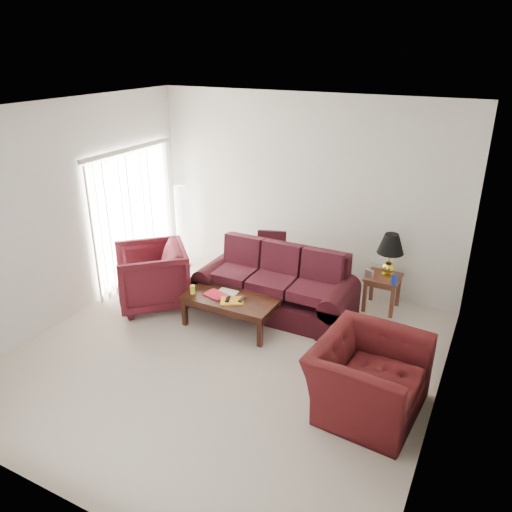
{
  "coord_description": "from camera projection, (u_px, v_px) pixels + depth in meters",
  "views": [
    {
      "loc": [
        2.78,
        -4.53,
        3.64
      ],
      "look_at": [
        0.0,
        0.85,
        1.05
      ],
      "focal_mm": 35.0,
      "sensor_mm": 36.0,
      "label": 1
    }
  ],
  "objects": [
    {
      "name": "table_lamp",
      "position": [
        390.0,
        255.0,
        7.13
      ],
      "size": [
        0.45,
        0.45,
        0.64
      ],
      "primitive_type": null,
      "rotation": [
        0.0,
        0.0,
        -0.19
      ],
      "color": "gold",
      "rests_on": "end_table"
    },
    {
      "name": "remote_b",
      "position": [
        242.0,
        299.0,
        6.7
      ],
      "size": [
        0.05,
        0.16,
        0.02
      ],
      "primitive_type": "cube",
      "rotation": [
        0.0,
        0.0,
        0.05
      ],
      "color": "black",
      "rests_on": "coffee_table"
    },
    {
      "name": "sofa",
      "position": [
        275.0,
        283.0,
        7.17
      ],
      "size": [
        2.37,
        1.21,
        0.93
      ],
      "primitive_type": null,
      "rotation": [
        0.0,
        0.0,
        0.1
      ],
      "color": "black",
      "rests_on": "ground"
    },
    {
      "name": "blinds",
      "position": [
        135.0,
        217.0,
        7.97
      ],
      "size": [
        0.1,
        2.0,
        2.16
      ],
      "primitive_type": "cube",
      "color": "silver",
      "rests_on": "ground"
    },
    {
      "name": "coffee_table",
      "position": [
        231.0,
        312.0,
        6.89
      ],
      "size": [
        1.43,
        1.05,
        0.45
      ],
      "primitive_type": null,
      "rotation": [
        0.0,
        0.0,
        0.36
      ],
      "color": "black",
      "rests_on": "ground"
    },
    {
      "name": "throw_pillow",
      "position": [
        272.0,
        245.0,
        7.8
      ],
      "size": [
        0.49,
        0.35,
        0.46
      ],
      "primitive_type": "cube",
      "rotation": [
        -0.21,
        0.0,
        0.34
      ],
      "color": "black",
      "rests_on": "sofa"
    },
    {
      "name": "clock",
      "position": [
        369.0,
        274.0,
        7.16
      ],
      "size": [
        0.13,
        0.09,
        0.12
      ],
      "primitive_type": "cube",
      "rotation": [
        0.0,
        0.0,
        -0.43
      ],
      "color": "silver",
      "rests_on": "end_table"
    },
    {
      "name": "magazine_red",
      "position": [
        215.0,
        295.0,
        6.85
      ],
      "size": [
        0.34,
        0.28,
        0.02
      ],
      "primitive_type": "cube",
      "rotation": [
        0.0,
        0.0,
        -0.23
      ],
      "color": "red",
      "rests_on": "coffee_table"
    },
    {
      "name": "picture_frame",
      "position": [
        377.0,
        263.0,
        7.45
      ],
      "size": [
        0.13,
        0.16,
        0.05
      ],
      "primitive_type": "cube",
      "rotation": [
        1.36,
        0.0,
        0.01
      ],
      "color": "#BABBBF",
      "rests_on": "end_table"
    },
    {
      "name": "armchair_left",
      "position": [
        152.0,
        276.0,
        7.38
      ],
      "size": [
        1.42,
        1.42,
        0.92
      ],
      "primitive_type": "imported",
      "rotation": [
        0.0,
        0.0,
        -0.82
      ],
      "color": "#450F18",
      "rests_on": "ground"
    },
    {
      "name": "floor_lamp",
      "position": [
        182.0,
        227.0,
        8.57
      ],
      "size": [
        0.25,
        0.25,
        1.47
      ],
      "primitive_type": null,
      "rotation": [
        0.0,
        0.0,
        -0.03
      ],
      "color": "white",
      "rests_on": "ground"
    },
    {
      "name": "end_table",
      "position": [
        382.0,
        292.0,
        7.33
      ],
      "size": [
        0.49,
        0.49,
        0.53
      ],
      "primitive_type": null,
      "rotation": [
        0.0,
        0.0,
        0.01
      ],
      "color": "#5D2B20",
      "rests_on": "ground"
    },
    {
      "name": "blue_canister",
      "position": [
        394.0,
        280.0,
        6.95
      ],
      "size": [
        0.11,
        0.11,
        0.14
      ],
      "primitive_type": "cylinder",
      "rotation": [
        0.0,
        0.0,
        -0.27
      ],
      "color": "#18309F",
      "rests_on": "end_table"
    },
    {
      "name": "magazine_orange",
      "position": [
        232.0,
        301.0,
        6.69
      ],
      "size": [
        0.38,
        0.35,
        0.02
      ],
      "primitive_type": "cube",
      "rotation": [
        0.0,
        0.0,
        0.48
      ],
      "color": "orange",
      "rests_on": "coffee_table"
    },
    {
      "name": "floor",
      "position": [
        225.0,
        356.0,
        6.31
      ],
      "size": [
        5.0,
        5.0,
        0.0
      ],
      "primitive_type": "plane",
      "color": "beige",
      "rests_on": "ground"
    },
    {
      "name": "yellow_glass",
      "position": [
        193.0,
        290.0,
        6.88
      ],
      "size": [
        0.09,
        0.09,
        0.12
      ],
      "primitive_type": "cylinder",
      "rotation": [
        0.0,
        0.0,
        0.31
      ],
      "color": "#F3FF38",
      "rests_on": "coffee_table"
    },
    {
      "name": "armchair_right",
      "position": [
        368.0,
        377.0,
        5.26
      ],
      "size": [
        1.16,
        1.3,
        0.79
      ],
      "primitive_type": "imported",
      "rotation": [
        0.0,
        0.0,
        1.49
      ],
      "color": "#3C0D10",
      "rests_on": "ground"
    },
    {
      "name": "magazine_white",
      "position": [
        227.0,
        293.0,
        6.91
      ],
      "size": [
        0.28,
        0.21,
        0.02
      ],
      "primitive_type": "cube",
      "rotation": [
        0.0,
        0.0,
        -0.0
      ],
      "color": "white",
      "rests_on": "coffee_table"
    },
    {
      "name": "remote_a",
      "position": [
        228.0,
        299.0,
        6.7
      ],
      "size": [
        0.1,
        0.18,
        0.02
      ],
      "primitive_type": "cube",
      "rotation": [
        0.0,
        0.0,
        0.34
      ],
      "color": "black",
      "rests_on": "coffee_table"
    }
  ]
}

